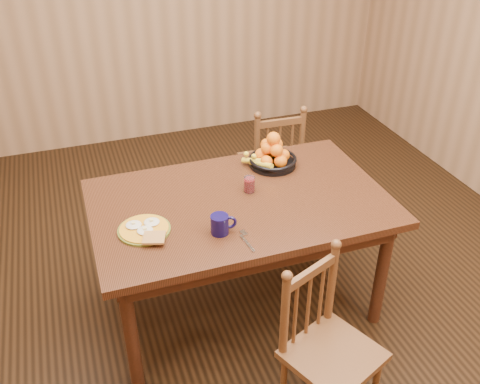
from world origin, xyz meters
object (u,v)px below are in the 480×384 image
object	(u,v)px
dining_table	(240,213)
breakfast_plate	(145,229)
chair_far	(272,163)
chair_near	(327,348)
fruit_bowl	(272,156)
coffee_mug	(221,224)

from	to	relation	value
dining_table	breakfast_plate	world-z (taller)	breakfast_plate
dining_table	chair_far	size ratio (longest dim) A/B	1.81
chair_near	breakfast_plate	size ratio (longest dim) A/B	2.85
dining_table	fruit_bowl	distance (m)	0.46
breakfast_plate	dining_table	bearing A→B (deg)	12.29
chair_far	coffee_mug	world-z (taller)	chair_far
coffee_mug	breakfast_plate	bearing A→B (deg)	159.43
chair_far	chair_near	distance (m)	1.74
breakfast_plate	coffee_mug	size ratio (longest dim) A/B	2.25
dining_table	breakfast_plate	bearing A→B (deg)	-167.71
chair_far	fruit_bowl	bearing A→B (deg)	69.02
chair_far	coffee_mug	bearing A→B (deg)	58.86
chair_near	coffee_mug	distance (m)	0.77
chair_near	coffee_mug	world-z (taller)	chair_near
chair_far	breakfast_plate	bearing A→B (deg)	44.31
dining_table	chair_near	xyz separation A→B (m)	(0.14, -0.83, -0.25)
dining_table	chair_far	distance (m)	1.05
dining_table	coffee_mug	distance (m)	0.34
chair_near	fruit_bowl	xyz separation A→B (m)	(0.17, 1.13, 0.40)
dining_table	chair_near	bearing A→B (deg)	-80.69
fruit_bowl	breakfast_plate	bearing A→B (deg)	-153.72
chair_near	breakfast_plate	distance (m)	1.04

